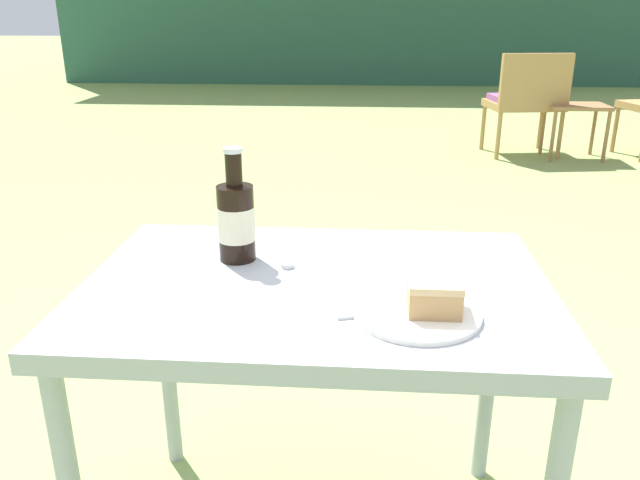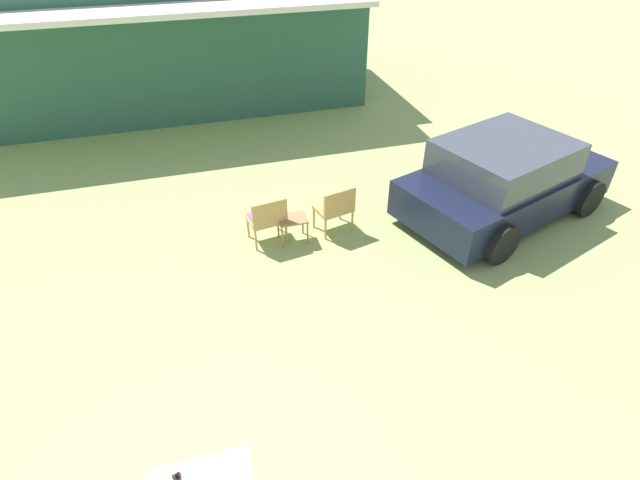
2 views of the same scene
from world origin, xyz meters
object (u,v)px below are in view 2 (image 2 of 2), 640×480
wicker_chair_cushioned (267,217)px  wicker_chair_plain (336,207)px  cola_bottle_near (178,480)px  parked_car (504,179)px  garden_side_table (292,222)px

wicker_chair_cushioned → wicker_chair_plain: 1.17m
wicker_chair_cushioned → cola_bottle_near: 4.56m
wicker_chair_cushioned → parked_car: bearing=167.9°
cola_bottle_near → parked_car: bearing=34.3°
wicker_chair_plain → cola_bottle_near: (-2.80, -4.23, 0.27)m
garden_side_table → cola_bottle_near: 4.64m
parked_car → wicker_chair_cushioned: 4.21m
parked_car → cola_bottle_near: parked_car is taller
parked_car → cola_bottle_near: size_ratio=17.34×
parked_car → wicker_chair_cushioned: parked_car is taller
wicker_chair_cushioned → wicker_chair_plain: bearing=170.7°
wicker_chair_plain → cola_bottle_near: cola_bottle_near is taller
garden_side_table → cola_bottle_near: (-2.03, -4.16, 0.39)m
wicker_chair_plain → wicker_chair_cushioned: bearing=-14.0°
parked_car → cola_bottle_near: (-5.82, -3.98, 0.09)m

